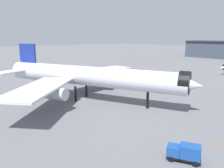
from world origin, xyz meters
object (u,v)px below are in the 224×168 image
Objects in this scene: service_truck_front at (184,152)px; traffic_cone_wingtip at (156,82)px; airliner_near_gate at (87,76)px; baggage_tug_wing at (98,75)px; traffic_cone_near_nose at (218,143)px.

traffic_cone_wingtip is at bearing -75.20° from service_truck_front.
airliner_near_gate is 42.11m from service_truck_front.
baggage_tug_wing is 6.47× the size of traffic_cone_wingtip.
traffic_cone_wingtip is (-43.04, 49.13, -1.31)m from service_truck_front.
baggage_tug_wing is (-31.13, 28.36, -6.98)m from airliner_near_gate.
traffic_cone_near_nose is at bearing -124.13° from service_truck_front.
airliner_near_gate is 119.87× the size of traffic_cone_wingtip.
traffic_cone_near_nose is at bearing -21.75° from airliner_near_gate.
traffic_cone_wingtip is (28.73, 11.75, -0.70)m from baggage_tug_wing.
service_truck_front is 65.33m from traffic_cone_wingtip.
service_truck_front is at bearing -97.71° from traffic_cone_near_nose.
service_truck_front reaches higher than baggage_tug_wing.
service_truck_front is 10.76× the size of traffic_cone_wingtip.
traffic_cone_near_nose is at bearing 133.73° from baggage_tug_wing.
airliner_near_gate is 90.30× the size of traffic_cone_near_nose.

